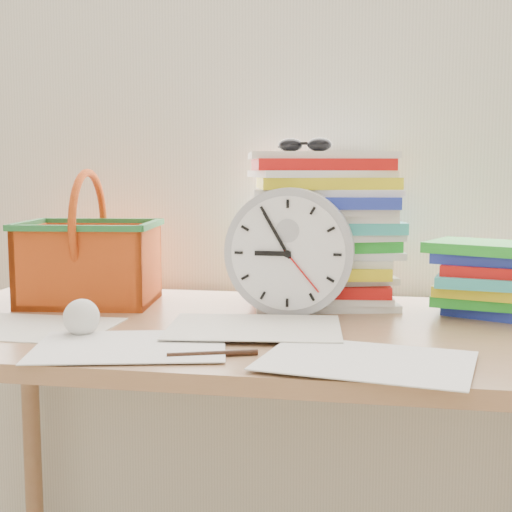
% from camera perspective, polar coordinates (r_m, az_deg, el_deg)
% --- Properties ---
extents(curtain, '(2.40, 0.01, 2.50)m').
position_cam_1_polar(curtain, '(1.73, 2.86, 15.48)').
color(curtain, silver).
rests_on(curtain, room_shell).
extents(desk, '(1.40, 0.70, 0.75)m').
position_cam_1_polar(desk, '(1.38, 0.62, -8.49)').
color(desk, '#976A46').
rests_on(desk, ground).
extents(paper_stack, '(0.38, 0.34, 0.33)m').
position_cam_1_polar(paper_stack, '(1.56, 5.23, 2.19)').
color(paper_stack, white).
rests_on(paper_stack, desk).
extents(clock, '(0.26, 0.05, 0.26)m').
position_cam_1_polar(clock, '(1.43, 2.69, 0.32)').
color(clock, '#ABADB3').
rests_on(clock, desk).
extents(sunglasses, '(0.16, 0.14, 0.03)m').
position_cam_1_polar(sunglasses, '(1.53, 3.93, 8.86)').
color(sunglasses, black).
rests_on(sunglasses, paper_stack).
extents(book_stack, '(0.30, 0.26, 0.15)m').
position_cam_1_polar(book_stack, '(1.51, 18.72, -1.76)').
color(book_stack, white).
rests_on(book_stack, desk).
extents(basket, '(0.31, 0.26, 0.29)m').
position_cam_1_polar(basket, '(1.60, -13.20, 1.37)').
color(basket, '#D95215').
rests_on(basket, desk).
extents(crumpled_ball, '(0.07, 0.07, 0.07)m').
position_cam_1_polar(crumpled_ball, '(1.30, -13.81, -4.77)').
color(crumpled_ball, white).
rests_on(crumpled_ball, desk).
extents(pen, '(0.14, 0.06, 0.01)m').
position_cam_1_polar(pen, '(1.13, -3.49, -7.82)').
color(pen, black).
rests_on(pen, desk).
extents(scattered_papers, '(1.26, 0.42, 0.02)m').
position_cam_1_polar(scattered_papers, '(1.36, 0.62, -5.21)').
color(scattered_papers, white).
rests_on(scattered_papers, desk).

